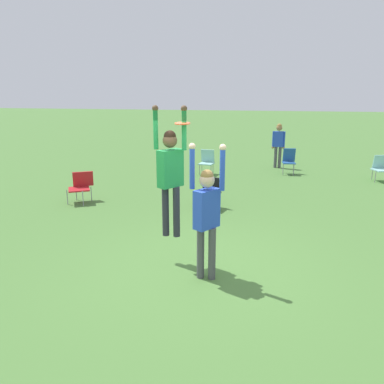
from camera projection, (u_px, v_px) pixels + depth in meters
The scene contains 10 objects.
ground_plane at pixel (201, 268), 6.47m from camera, with size 120.00×120.00×0.00m, color #4C7A38.
person_jumping at pixel (170, 169), 6.30m from camera, with size 0.59×0.48×2.25m.
person_defending at pixel (207, 209), 5.84m from camera, with size 0.57×0.46×2.21m.
frisbee at pixel (182, 123), 6.01m from camera, with size 0.26×0.26×0.03m.
camping_chair_0 at pixel (207, 160), 13.89m from camera, with size 0.56×0.60×0.90m.
camping_chair_1 at pixel (289, 159), 13.90m from camera, with size 0.50×0.55×0.95m.
camping_chair_2 at pixel (210, 190), 9.78m from camera, with size 0.59×0.62×0.81m.
camping_chair_3 at pixel (81, 185), 10.32m from camera, with size 0.76×0.82×0.83m.
camping_chair_4 at pixel (381, 167), 12.81m from camera, with size 0.68×0.73×0.88m.
person_spectator_near at pixel (279, 141), 14.91m from camera, with size 0.52×0.25×1.77m.
Camera 1 is at (1.20, -5.79, 2.94)m, focal length 35.00 mm.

